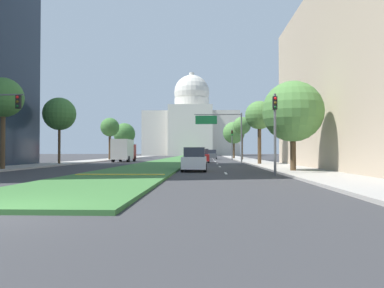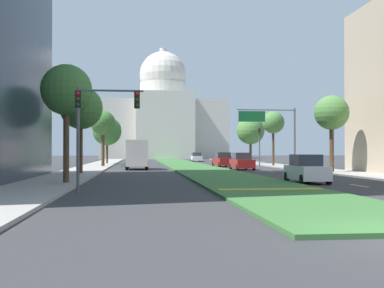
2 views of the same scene
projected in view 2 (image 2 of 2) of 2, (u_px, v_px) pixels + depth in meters
name	position (u px, v px, depth m)	size (l,w,h in m)	color
ground_plane	(183.00, 165.00, 71.77)	(266.46, 266.46, 0.00)	#333335
grass_median	(187.00, 165.00, 65.75)	(5.85, 109.01, 0.14)	#386B33
median_curb_nose	(270.00, 189.00, 24.29)	(5.26, 0.50, 0.04)	gold
lane_dashes_right	(257.00, 169.00, 53.98)	(0.16, 55.64, 0.01)	silver
sidewalk_left	(93.00, 167.00, 58.44)	(4.00, 109.01, 0.15)	#9E9991
sidewalk_right	(288.00, 167.00, 61.03)	(4.00, 109.01, 0.15)	#9E9991
capitol_building	(163.00, 119.00, 131.28)	(32.81, 22.98, 29.69)	beige
traffic_light_near_left	(95.00, 116.00, 24.17)	(3.34, 0.35, 5.20)	#515456
traffic_light_far_right	(259.00, 141.00, 65.12)	(0.28, 0.35, 5.20)	#515456
overhead_guide_sign	(273.00, 126.00, 50.78)	(6.18, 0.20, 6.50)	#515456
street_tree_left_near	(66.00, 91.00, 29.73)	(3.10, 3.10, 7.32)	#4C3823
street_tree_left_mid	(81.00, 108.00, 41.87)	(3.67, 3.67, 7.57)	#4C3823
street_tree_right_mid	(332.00, 113.00, 44.70)	(3.16, 3.16, 7.12)	#4C3823
street_tree_left_far	(103.00, 124.00, 61.69)	(3.12, 3.12, 7.12)	#4C3823
street_tree_right_far	(273.00, 123.00, 64.19)	(2.91, 2.91, 7.23)	#4C3823
street_tree_left_distant	(107.00, 131.00, 73.47)	(4.31, 4.31, 7.16)	#4C3823
street_tree_right_distant	(251.00, 131.00, 74.94)	(4.26, 4.26, 7.29)	#4C3823
sedan_lead_stopped	(306.00, 170.00, 31.36)	(1.89, 4.22, 1.83)	silver
sedan_midblock	(242.00, 162.00, 52.74)	(1.98, 4.58, 1.86)	maroon
sedan_distant	(223.00, 160.00, 62.61)	(2.26, 4.65, 1.84)	maroon
sedan_far_horizon	(223.00, 159.00, 74.58)	(2.03, 4.44, 1.82)	#4C5156
sedan_very_far	(197.00, 157.00, 92.16)	(1.91, 4.66, 1.73)	silver
box_truck_delivery	(137.00, 154.00, 53.75)	(2.40, 6.40, 3.20)	maroon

